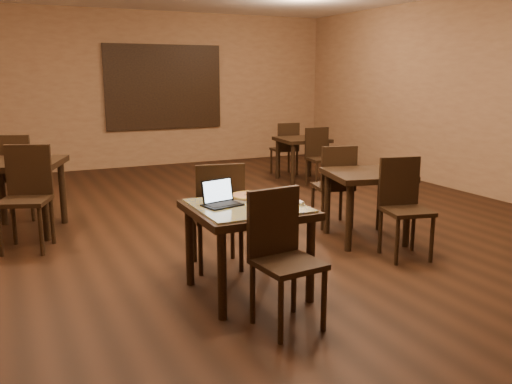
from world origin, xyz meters
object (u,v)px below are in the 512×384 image
other_table_b (20,173)px  chair_main_far (218,210)px  chair_main_near (281,250)px  other_table_c (367,184)px  other_table_b_chair_far (16,172)px  other_table_c_chair_near (403,201)px  tiled_table (247,217)px  other_table_c_chair_far (335,181)px  pizza_pan (249,197)px  other_table_a_chair_far (286,146)px  other_table_a (302,145)px  laptop (220,198)px  other_table_b_chair_near (27,191)px  other_table_a_chair_near (319,154)px

other_table_b → chair_main_far: bearing=-32.6°
chair_main_near → other_table_c: size_ratio=1.02×
other_table_b_chair_far → other_table_c_chair_near: bearing=158.2°
tiled_table → chair_main_near: size_ratio=0.92×
other_table_b_chair_far → other_table_c_chair_far: 3.96m
pizza_pan → other_table_b: (-1.73, 2.51, -0.07)m
other_table_a_chair_far → other_table_c_chair_near: bearing=80.5°
other_table_b_chair_far → other_table_c: (3.44, -2.58, 0.03)m
other_table_a → other_table_b: bearing=-159.5°
other_table_a → laptop: bearing=-123.7°
tiled_table → other_table_b_chair_near: (-1.58, 2.11, -0.05)m
chair_main_far → other_table_a_chair_far: (2.89, 4.02, -0.04)m
other_table_a → tiled_table: bearing=-121.2°
other_table_a_chair_far → other_table_c_chair_far: 3.43m
other_table_b → other_table_c: size_ratio=1.18×
other_table_b_chair_far → other_table_c: 4.30m
other_table_a → other_table_c_chair_near: bearing=-101.4°
tiled_table → other_table_c_chair_far: other_table_c_chair_far is taller
tiled_table → other_table_b_chair_near: 2.63m
chair_main_near → other_table_c_chair_far: bearing=42.2°
laptop → other_table_c: bearing=5.7°
other_table_a → pizza_pan: bearing=-121.7°
other_table_a_chair_near → other_table_b_chair_far: (-4.52, -0.13, 0.07)m
other_table_b_chair_far → other_table_c_chair_near: size_ratio=1.09×
other_table_a → other_table_b: 4.68m
tiled_table → other_table_c_chair_near: other_table_c_chair_near is taller
other_table_c_chair_far → tiled_table: bearing=50.7°
other_table_b → pizza_pan: bearing=-34.7°
chair_main_far → other_table_c_chair_near: size_ratio=1.03×
chair_main_far → other_table_c_chair_near: (1.83, -0.39, -0.02)m
other_table_a → other_table_c_chair_far: size_ratio=0.85×
laptop → other_table_b_chair_far: bearing=99.9°
tiled_table → other_table_c_chair_near: bearing=7.1°
chair_main_far → other_table_c: 1.82m
pizza_pan → other_table_c_chair_near: bearing=-0.6°
chair_main_near → other_table_a: 5.50m
chair_main_far → other_table_a: size_ratio=1.22×
other_table_b → other_table_b_chair_near: (0.03, -0.64, -0.08)m
other_table_b_chair_far → other_table_c_chair_near: 4.68m
other_table_a_chair_near → other_table_a_chair_far: size_ratio=1.00×
other_table_c → pizza_pan: bearing=-148.7°
pizza_pan → chair_main_far: bearing=110.2°
tiled_table → laptop: laptop is taller
other_table_a → other_table_c: other_table_c is taller
other_table_a_chair_far → chair_main_far: bearing=58.3°
other_table_b_chair_near → laptop: bearing=-35.0°
other_table_a_chair_near → other_table_c_chair_far: (-1.11, -2.14, 0.02)m
chair_main_near → other_table_b_chair_far: other_table_b_chair_far is taller
pizza_pan → other_table_c: (1.67, 0.56, -0.13)m
other_table_c_chair_near → other_table_c_chair_far: bearing=104.6°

